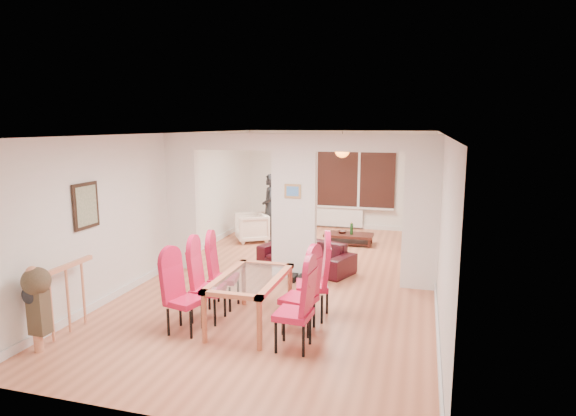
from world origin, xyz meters
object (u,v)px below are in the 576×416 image
at_px(person, 270,207).
at_px(bottle, 352,229).
at_px(dining_chair_lc, 223,274).
at_px(sofa, 305,255).
at_px(dining_chair_ra, 293,308).
at_px(dining_table, 251,300).
at_px(dining_chair_rb, 299,293).
at_px(dining_chair_rc, 312,280).
at_px(coffee_table, 349,239).
at_px(dining_chair_lb, 208,284).
at_px(television, 411,236).
at_px(armchair, 252,227).
at_px(dining_chair_la, 185,295).
at_px(bowl, 342,232).

bearing_deg(person, bottle, 73.07).
xyz_separation_m(dining_chair_lc, sofa, (0.73, 2.24, -0.24)).
bearing_deg(dining_chair_lc, dining_chair_ra, -47.35).
height_order(dining_table, bottle, dining_table).
height_order(dining_chair_rb, dining_chair_rc, dining_chair_rc).
bearing_deg(dining_table, dining_chair_rc, 32.71).
relative_size(dining_chair_lc, coffee_table, 0.93).
bearing_deg(coffee_table, dining_chair_lb, -104.16).
bearing_deg(dining_chair_lb, dining_chair_ra, -26.60).
relative_size(dining_chair_lb, television, 1.14).
height_order(armchair, television, armchair).
bearing_deg(dining_chair_rc, dining_chair_ra, -104.28).
bearing_deg(dining_chair_rb, television, 87.84).
bearing_deg(dining_chair_lb, armchair, 96.78).
distance_m(sofa, armchair, 2.54).
bearing_deg(dining_chair_lc, bottle, 63.23).
relative_size(dining_chair_ra, bottle, 3.85).
xyz_separation_m(dining_chair_rb, person, (-1.97, 4.85, 0.27)).
relative_size(dining_table, dining_chair_lb, 1.39).
xyz_separation_m(armchair, bottle, (2.35, 0.26, 0.06)).
bearing_deg(dining_chair_la, dining_table, 45.94).
distance_m(dining_chair_lb, armchair, 4.72).
bearing_deg(person, dining_chair_lc, -9.00).
relative_size(dining_chair_lc, bowl, 4.93).
bearing_deg(dining_chair_rc, dining_chair_lc, 164.35).
relative_size(armchair, bowl, 3.51).
xyz_separation_m(dining_chair_ra, television, (1.26, 5.58, -0.26)).
height_order(dining_table, sofa, dining_table).
relative_size(dining_chair_rb, armchair, 1.45).
height_order(dining_chair_rc, person, person).
xyz_separation_m(dining_chair_lb, dining_chair_lc, (0.00, 0.54, -0.02)).
distance_m(dining_chair_la, dining_chair_lb, 0.47).
xyz_separation_m(dining_table, dining_chair_rc, (0.76, 0.49, 0.21)).
height_order(dining_chair_la, television, dining_chair_la).
bearing_deg(bottle, dining_chair_rb, -89.87).
height_order(dining_chair_ra, bowl, dining_chair_ra).
relative_size(dining_chair_ra, bowl, 5.08).
height_order(dining_chair_lc, dining_chair_ra, dining_chair_ra).
bearing_deg(bowl, sofa, -99.13).
relative_size(dining_chair_rb, coffee_table, 0.96).
bearing_deg(dining_table, dining_chair_lc, 140.47).
height_order(dining_chair_ra, dining_chair_rb, dining_chair_ra).
bearing_deg(dining_chair_la, dining_chair_rb, 31.01).
bearing_deg(person, bowl, 76.31).
height_order(person, bottle, person).
bearing_deg(sofa, bowl, 102.53).
height_order(dining_chair_la, bowl, dining_chair_la).
height_order(sofa, person, person).
height_order(dining_chair_rc, armchair, dining_chair_rc).
distance_m(dining_table, dining_chair_la, 0.91).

